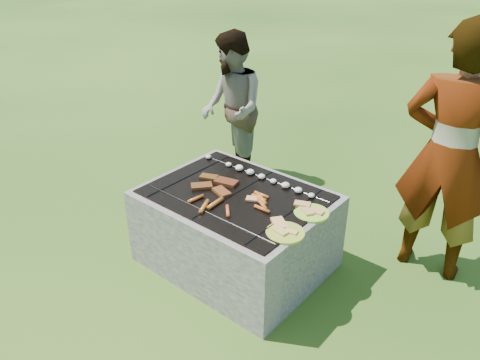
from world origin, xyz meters
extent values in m
plane|color=#1D4210|center=(0.00, 0.00, 0.00)|extent=(60.00, 60.00, 0.00)
cube|color=#A79D94|center=(0.00, 0.41, 0.30)|extent=(1.30, 0.18, 0.60)
cube|color=#A59C93|center=(0.00, -0.41, 0.30)|extent=(1.30, 0.18, 0.60)
cube|color=gray|center=(-0.56, 0.00, 0.30)|extent=(0.18, 0.64, 0.60)
cube|color=gray|center=(0.56, 0.00, 0.30)|extent=(0.18, 0.64, 0.60)
cube|color=black|center=(0.00, 0.00, 0.24)|extent=(0.94, 0.64, 0.48)
sphere|color=#FF5914|center=(0.00, 0.00, 0.46)|extent=(0.10, 0.10, 0.10)
cube|color=black|center=(0.00, 0.00, 0.61)|extent=(1.20, 0.90, 0.01)
cylinder|color=black|center=(-0.45, 0.00, 0.61)|extent=(0.01, 0.88, 0.01)
cylinder|color=black|center=(0.00, 0.00, 0.61)|extent=(0.01, 0.88, 0.01)
cylinder|color=black|center=(0.45, 0.00, 0.61)|extent=(0.01, 0.88, 0.01)
cylinder|color=black|center=(0.00, -0.32, 0.61)|extent=(1.18, 0.01, 0.01)
cylinder|color=black|center=(0.00, 0.32, 0.61)|extent=(1.18, 0.01, 0.01)
ellipsoid|color=beige|center=(-0.55, 0.30, 0.63)|extent=(0.05, 0.05, 0.03)
ellipsoid|color=white|center=(-0.33, 0.30, 0.63)|extent=(0.05, 0.05, 0.03)
ellipsoid|color=white|center=(-0.22, 0.30, 0.63)|extent=(0.06, 0.06, 0.04)
ellipsoid|color=beige|center=(-0.10, 0.30, 0.63)|extent=(0.06, 0.06, 0.04)
ellipsoid|color=beige|center=(0.01, 0.30, 0.63)|extent=(0.06, 0.06, 0.04)
ellipsoid|color=#EAE3C7|center=(0.12, 0.30, 0.63)|extent=(0.05, 0.05, 0.03)
ellipsoid|color=beige|center=(0.23, 0.30, 0.63)|extent=(0.06, 0.06, 0.04)
ellipsoid|color=#F3EDCE|center=(0.34, 0.30, 0.63)|extent=(0.06, 0.06, 0.04)
ellipsoid|color=beige|center=(0.45, 0.30, 0.63)|extent=(0.05, 0.05, 0.03)
cube|color=brown|center=(-0.31, 0.05, 0.62)|extent=(0.15, 0.12, 0.02)
cube|color=maroon|center=(-0.15, 0.07, 0.62)|extent=(0.19, 0.13, 0.02)
cube|color=brown|center=(-0.25, -0.09, 0.62)|extent=(0.17, 0.17, 0.02)
cube|color=#A1521D|center=(-0.08, -0.06, 0.62)|extent=(0.16, 0.12, 0.02)
cylinder|color=orange|center=(0.17, 0.09, 0.62)|extent=(0.12, 0.02, 0.02)
cylinder|color=orange|center=(0.21, 0.04, 0.63)|extent=(0.14, 0.10, 0.03)
cylinder|color=#BC791F|center=(0.25, -0.01, 0.63)|extent=(0.14, 0.10, 0.03)
cylinder|color=#CD5D21|center=(0.29, -0.06, 0.62)|extent=(0.13, 0.02, 0.02)
cylinder|color=orange|center=(0.00, -0.21, 0.63)|extent=(0.04, 0.16, 0.03)
cylinder|color=#F25C27|center=(0.13, -0.23, 0.62)|extent=(0.11, 0.11, 0.02)
cylinder|color=orange|center=(-0.15, -0.25, 0.62)|extent=(0.04, 0.13, 0.02)
cylinder|color=orange|center=(-0.03, -0.29, 0.63)|extent=(0.09, 0.15, 0.03)
cylinder|color=orange|center=(0.18, 0.05, 0.62)|extent=(0.12, 0.02, 0.02)
cube|color=#EEA77A|center=(0.16, 0.01, 0.62)|extent=(0.12, 0.11, 0.01)
cube|color=#D1B86B|center=(0.48, -0.13, 0.62)|extent=(0.16, 0.14, 0.02)
cube|color=#E9B877|center=(0.46, 0.17, 0.62)|extent=(0.13, 0.10, 0.01)
cylinder|color=#D3EE39|center=(0.56, 0.13, 0.61)|extent=(0.30, 0.30, 0.02)
cube|color=tan|center=(0.54, 0.11, 0.62)|extent=(0.11, 0.10, 0.02)
cube|color=#F2B07C|center=(0.59, 0.15, 0.62)|extent=(0.09, 0.06, 0.01)
cylinder|color=yellow|center=(0.56, -0.18, 0.61)|extent=(0.29, 0.29, 0.02)
cube|color=#EFD57A|center=(0.54, -0.20, 0.62)|extent=(0.10, 0.07, 0.02)
cube|color=#DDAD71|center=(0.59, -0.16, 0.62)|extent=(0.09, 0.07, 0.01)
imported|color=#A5958A|center=(1.15, 0.91, 0.93)|extent=(0.73, 0.53, 1.85)
imported|color=gray|center=(-0.96, 1.07, 0.74)|extent=(0.92, 0.89, 1.49)
camera|label=1|loc=(1.90, -2.23, 2.28)|focal=35.00mm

